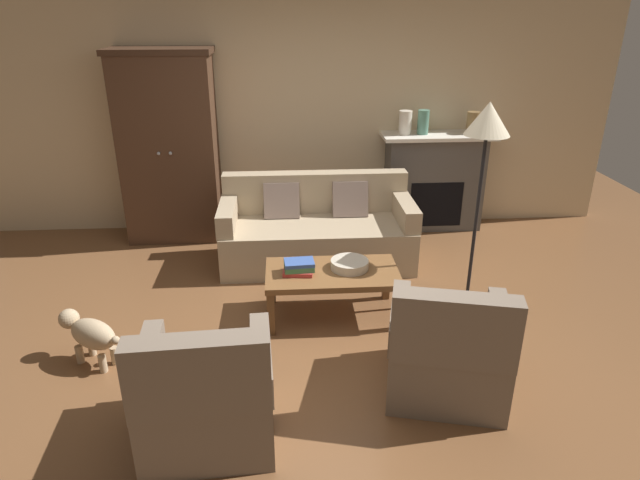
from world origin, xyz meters
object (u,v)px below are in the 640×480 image
(fruit_bowl, at_px, (350,264))
(floor_lamp, at_px, (487,132))
(mantel_vase_bronze, at_px, (473,123))
(book_stack, at_px, (299,267))
(coffee_table, at_px, (332,277))
(mantel_vase_cream, at_px, (405,123))
(armoire, at_px, (169,148))
(couch, at_px, (317,232))
(fireplace, at_px, (434,181))
(dog, at_px, (90,333))
(armchair_near_right, at_px, (448,352))
(armchair_near_left, at_px, (207,396))
(mantel_vase_jade, at_px, (423,122))

(fruit_bowl, height_order, floor_lamp, floor_lamp)
(mantel_vase_bronze, bearing_deg, book_stack, -135.83)
(coffee_table, bearing_deg, mantel_vase_cream, 63.28)
(armoire, relative_size, mantel_vase_bronze, 8.59)
(couch, relative_size, mantel_vase_cream, 7.44)
(fireplace, height_order, dog, fireplace)
(armchair_near_right, bearing_deg, mantel_vase_cream, 84.47)
(coffee_table, xyz_separation_m, mantel_vase_cream, (0.97, 1.93, 0.88))
(couch, xyz_separation_m, armchair_near_left, (-0.81, -2.49, -0.00))
(fruit_bowl, distance_m, dog, 2.06)
(floor_lamp, bearing_deg, book_stack, -173.88)
(book_stack, distance_m, floor_lamp, 1.84)
(coffee_table, height_order, mantel_vase_bronze, mantel_vase_bronze)
(armoire, bearing_deg, armchair_near_right, -51.93)
(fruit_bowl, distance_m, mantel_vase_bronze, 2.58)
(coffee_table, xyz_separation_m, floor_lamp, (1.22, 0.14, 1.16))
(fireplace, distance_m, mantel_vase_cream, 0.78)
(armoire, xyz_separation_m, armchair_near_left, (0.73, -3.25, -0.71))
(couch, relative_size, armchair_near_right, 2.07)
(armchair_near_left, distance_m, dog, 1.27)
(fireplace, distance_m, mantel_vase_bronze, 0.77)
(coffee_table, height_order, book_stack, book_stack)
(mantel_vase_jade, xyz_separation_m, armchair_near_right, (-0.49, -2.97, -0.94))
(couch, bearing_deg, fireplace, 30.78)
(armoire, bearing_deg, couch, -26.26)
(book_stack, relative_size, dog, 0.52)
(book_stack, relative_size, armchair_near_right, 0.29)
(armoire, height_order, dog, armoire)
(couch, distance_m, armchair_near_right, 2.28)
(fruit_bowl, bearing_deg, book_stack, -172.07)
(fireplace, relative_size, mantel_vase_jade, 4.78)
(coffee_table, distance_m, mantel_vase_jade, 2.42)
(mantel_vase_jade, bearing_deg, couch, -146.24)
(coffee_table, distance_m, fruit_bowl, 0.18)
(coffee_table, relative_size, fruit_bowl, 3.48)
(armoire, xyz_separation_m, armchair_near_right, (2.28, -2.91, -0.71))
(couch, xyz_separation_m, coffee_table, (0.06, -1.10, 0.05))
(mantel_vase_bronze, bearing_deg, fruit_bowl, -129.93)
(armchair_near_right, bearing_deg, mantel_vase_bronze, 70.59)
(fruit_bowl, distance_m, mantel_vase_cream, 2.21)
(couch, xyz_separation_m, fruit_bowl, (0.21, -1.07, 0.14))
(fruit_bowl, xyz_separation_m, mantel_vase_jade, (1.02, 1.89, 0.79))
(armchair_near_right, bearing_deg, fireplace, 77.42)
(armoire, distance_m, dog, 2.55)
(mantel_vase_cream, height_order, armchair_near_right, mantel_vase_cream)
(couch, distance_m, armchair_near_left, 2.62)
(mantel_vase_bronze, xyz_separation_m, armchair_near_right, (-1.05, -2.97, -0.92))
(mantel_vase_cream, xyz_separation_m, floor_lamp, (0.25, -1.79, 0.28))
(armoire, distance_m, mantel_vase_bronze, 3.34)
(coffee_table, relative_size, mantel_vase_jade, 4.17)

